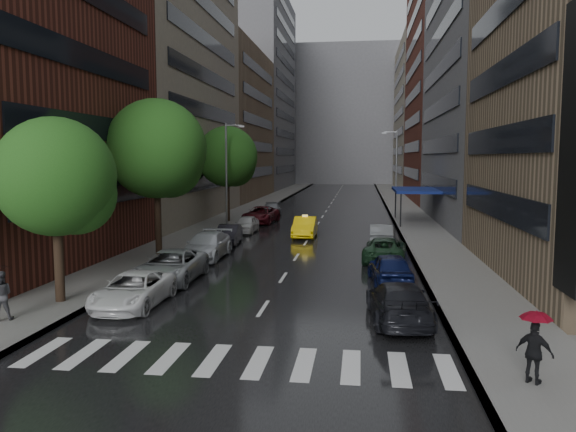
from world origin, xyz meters
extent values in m
plane|color=gray|center=(0.00, 0.00, 0.00)|extent=(220.00, 220.00, 0.00)
cube|color=black|center=(0.00, 50.00, 0.01)|extent=(14.00, 140.00, 0.01)
cube|color=gray|center=(-9.00, 50.00, 0.07)|extent=(4.00, 140.00, 0.15)
cube|color=gray|center=(9.00, 50.00, 0.07)|extent=(4.00, 140.00, 0.15)
cube|color=silver|center=(-6.10, -2.00, 0.01)|extent=(0.55, 2.80, 0.01)
cube|color=silver|center=(-4.70, -2.00, 0.01)|extent=(0.55, 2.80, 0.01)
cube|color=silver|center=(-3.30, -2.00, 0.01)|extent=(0.55, 2.80, 0.01)
cube|color=silver|center=(-1.90, -2.00, 0.01)|extent=(0.55, 2.80, 0.01)
cube|color=silver|center=(-0.50, -2.00, 0.01)|extent=(0.55, 2.80, 0.01)
cube|color=silver|center=(0.90, -2.00, 0.01)|extent=(0.55, 2.80, 0.01)
cube|color=silver|center=(2.30, -2.00, 0.01)|extent=(0.55, 2.80, 0.01)
cube|color=silver|center=(3.70, -2.00, 0.01)|extent=(0.55, 2.80, 0.01)
cube|color=silver|center=(5.10, -2.00, 0.01)|extent=(0.55, 2.80, 0.01)
cube|color=silver|center=(6.50, -2.00, 0.01)|extent=(0.55, 2.80, 0.01)
cube|color=maroon|center=(-15.00, 12.00, 13.00)|extent=(8.00, 20.00, 26.00)
cube|color=gray|center=(-15.00, 36.00, 17.00)|extent=(8.00, 28.00, 34.00)
cube|color=#937A5B|center=(-15.00, 64.00, 11.00)|extent=(8.00, 28.00, 22.00)
cube|color=slate|center=(-15.00, 94.00, 19.00)|extent=(8.00, 32.00, 38.00)
cube|color=slate|center=(15.00, 36.00, 12.00)|extent=(8.00, 28.00, 24.00)
cube|color=maroon|center=(15.00, 64.00, 18.00)|extent=(8.00, 28.00, 36.00)
cube|color=gray|center=(15.00, 94.00, 14.00)|extent=(8.00, 32.00, 28.00)
cube|color=black|center=(11.10, 2.00, 6.50)|extent=(0.30, 2.20, 10.00)
cube|color=slate|center=(0.00, 118.00, 16.00)|extent=(40.00, 14.00, 32.00)
cylinder|color=#382619|center=(-8.60, 3.55, 2.16)|extent=(0.40, 0.40, 4.31)
sphere|color=#1E5116|center=(-8.60, 3.55, 5.39)|extent=(4.93, 4.93, 4.93)
cylinder|color=#382619|center=(-8.60, 15.24, 2.69)|extent=(0.40, 0.40, 5.37)
sphere|color=#1E5116|center=(-8.60, 15.24, 6.71)|extent=(6.14, 6.14, 6.14)
cylinder|color=#382619|center=(-8.60, 33.72, 2.51)|extent=(0.40, 0.40, 5.01)
sphere|color=#1E5116|center=(-8.60, 33.72, 6.26)|extent=(5.73, 5.73, 5.73)
imported|color=yellow|center=(-0.34, 24.84, 0.79)|extent=(1.71, 4.82, 1.59)
imported|color=white|center=(-5.40, 3.61, 0.70)|extent=(2.36, 5.07, 1.41)
imported|color=#979CA0|center=(-5.40, 8.30, 0.79)|extent=(2.65, 5.68, 1.58)
imported|color=silver|center=(-5.40, 14.90, 0.79)|extent=(2.31, 5.50, 1.59)
imported|color=black|center=(-5.40, 20.60, 0.69)|extent=(1.75, 4.29, 1.39)
imported|color=silver|center=(-5.40, 26.86, 0.70)|extent=(1.69, 4.12, 1.40)
imported|color=#4F0F17|center=(-5.40, 33.63, 0.78)|extent=(3.12, 5.85, 1.56)
imported|color=slate|center=(-5.40, 39.91, 0.69)|extent=(2.20, 4.84, 1.37)
imported|color=black|center=(5.40, 2.81, 0.77)|extent=(2.53, 5.43, 1.54)
imported|color=#0D153F|center=(5.40, 9.24, 0.78)|extent=(2.27, 4.72, 1.55)
imported|color=#18361F|center=(5.40, 15.43, 0.72)|extent=(2.85, 5.39, 1.44)
imported|color=slate|center=(5.40, 21.92, 0.74)|extent=(1.64, 4.51, 1.48)
imported|color=#4C4C51|center=(-9.33, 0.64, 1.08)|extent=(1.13, 1.06, 1.85)
imported|color=black|center=(8.57, -2.98, 1.00)|extent=(1.04, 0.92, 1.69)
imported|color=#A10C23|center=(8.57, -2.98, 1.80)|extent=(0.82, 0.82, 0.72)
cylinder|color=gray|center=(-7.80, 30.00, 4.65)|extent=(0.18, 0.18, 9.00)
cube|color=gray|center=(-6.40, 30.00, 8.85)|extent=(0.50, 0.22, 0.16)
cylinder|color=gray|center=(7.80, 45.00, 4.65)|extent=(0.18, 0.18, 9.00)
cube|color=gray|center=(6.40, 45.00, 8.85)|extent=(0.50, 0.22, 0.16)
cube|color=navy|center=(9.00, 35.00, 3.15)|extent=(4.00, 8.00, 0.25)
cylinder|color=black|center=(7.40, 31.20, 1.65)|extent=(0.12, 0.12, 3.00)
cylinder|color=black|center=(7.40, 38.80, 1.65)|extent=(0.12, 0.12, 3.00)
camera|label=1|loc=(3.91, -18.20, 6.19)|focal=35.00mm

